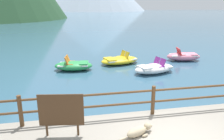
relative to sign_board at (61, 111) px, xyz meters
name	(u,v)px	position (x,y,z in m)	size (l,w,h in m)	color
ground_plane	(82,24)	(2.80, 39.15, -1.13)	(200.00, 200.00, 0.00)	#38607A
dock_railing	(153,97)	(2.80, 0.70, -0.15)	(23.92, 0.12, 0.95)	brown
sign_board	(61,111)	(0.00, 0.00, 0.00)	(1.17, 0.22, 1.19)	silver
dog_resting	(139,131)	(2.01, -0.37, -0.61)	(1.04, 0.52, 0.26)	tan
pedal_boat_0	(120,60)	(3.47, 8.46, -0.88)	(2.85, 1.97, 0.82)	yellow
pedal_boat_1	(184,56)	(8.05, 8.51, -0.83)	(2.46, 1.51, 0.88)	pink
pedal_boat_2	(74,65)	(0.47, 7.58, -0.85)	(2.39, 1.59, 0.86)	green
pedal_boat_3	(154,68)	(4.97, 6.16, -0.87)	(2.74, 1.88, 0.84)	white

